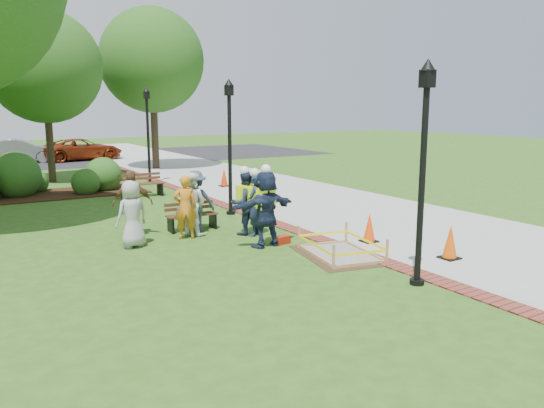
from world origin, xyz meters
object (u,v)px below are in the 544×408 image
lamp_near (423,157)px  hivis_worker_a (266,207)px  hivis_worker_b (254,202)px  hivis_worker_c (245,201)px  cone_front (450,243)px  wet_concrete_pad (340,245)px  bench_near (192,221)px

lamp_near → hivis_worker_a: bearing=105.0°
hivis_worker_b → hivis_worker_c: 0.29m
cone_front → hivis_worker_b: size_ratio=0.44×
hivis_worker_a → hivis_worker_c: size_ratio=1.10×
cone_front → hivis_worker_a: 4.36m
wet_concrete_pad → hivis_worker_b: 2.91m
cone_front → hivis_worker_b: 5.06m
cone_front → lamp_near: lamp_near is taller
lamp_near → hivis_worker_c: 5.65m
bench_near → hivis_worker_c: size_ratio=0.78×
bench_near → cone_front: 6.89m
wet_concrete_pad → cone_front: 2.45m
cone_front → hivis_worker_b: hivis_worker_b is taller
hivis_worker_a → hivis_worker_c: bearing=83.5°
cone_front → hivis_worker_b: bearing=121.8°
hivis_worker_c → lamp_near: bearing=-80.4°
wet_concrete_pad → lamp_near: bearing=-90.4°
bench_near → hivis_worker_a: hivis_worker_a is taller
hivis_worker_a → hivis_worker_b: hivis_worker_a is taller
hivis_worker_b → hivis_worker_c: (-0.16, 0.24, 0.02)m
wet_concrete_pad → bench_near: size_ratio=1.79×
bench_near → lamp_near: lamp_near is taller
bench_near → lamp_near: size_ratio=0.34×
hivis_worker_a → wet_concrete_pad: bearing=-55.7°
hivis_worker_a → hivis_worker_b: 1.20m
lamp_near → hivis_worker_b: lamp_near is taller
cone_front → hivis_worker_c: hivis_worker_c is taller
bench_near → hivis_worker_c: 1.72m
cone_front → hivis_worker_a: size_ratio=0.39×
hivis_worker_a → cone_front: bearing=-46.4°
cone_front → lamp_near: size_ratio=0.19×
wet_concrete_pad → hivis_worker_b: hivis_worker_b is taller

